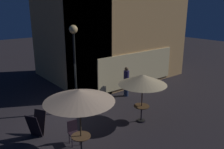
{
  "coord_description": "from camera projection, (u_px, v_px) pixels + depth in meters",
  "views": [
    {
      "loc": [
        -4.66,
        -9.12,
        5.1
      ],
      "look_at": [
        2.02,
        -0.71,
        1.92
      ],
      "focal_mm": 37.24,
      "sensor_mm": 36.0,
      "label": 1
    }
  ],
  "objects": [
    {
      "name": "street_lamp_near_corner",
      "position": [
        74.0,
        48.0,
        10.7
      ],
      "size": [
        0.39,
        0.39,
        4.29
      ],
      "color": "black",
      "rests_on": "ground"
    },
    {
      "name": "patio_umbrella_1",
      "position": [
        79.0,
        96.0,
        7.71
      ],
      "size": [
        2.4,
        2.4,
        2.46
      ],
      "color": "black",
      "rests_on": "ground"
    },
    {
      "name": "ground_plane",
      "position": [
        70.0,
        117.0,
        11.08
      ],
      "size": [
        60.0,
        60.0,
        0.0
      ],
      "primitive_type": "plane",
      "color": "#262225"
    },
    {
      "name": "patron_standing_0",
      "position": [
        126.0,
        81.0,
        13.47
      ],
      "size": [
        0.32,
        0.32,
        1.75
      ],
      "rotation": [
        0.0,
        0.0,
        5.41
      ],
      "color": "#242F4A",
      "rests_on": "ground"
    },
    {
      "name": "menu_sandwich_board",
      "position": [
        36.0,
        124.0,
        9.38
      ],
      "size": [
        0.86,
        0.82,
        1.0
      ],
      "rotation": [
        0.0,
        0.0,
        0.56
      ],
      "color": "black",
      "rests_on": "ground"
    },
    {
      "name": "cafe_table_1",
      "position": [
        81.0,
        141.0,
        8.2
      ],
      "size": [
        0.68,
        0.68,
        0.73
      ],
      "color": "black",
      "rests_on": "ground"
    },
    {
      "name": "cafe_building",
      "position": [
        103.0,
        15.0,
        14.91
      ],
      "size": [
        8.92,
        7.35,
        9.15
      ],
      "color": "tan",
      "rests_on": "ground"
    },
    {
      "name": "patio_umbrella_0",
      "position": [
        143.0,
        80.0,
        10.14
      ],
      "size": [
        2.15,
        2.15,
        2.24
      ],
      "color": "black",
      "rests_on": "ground"
    },
    {
      "name": "cafe_chair_0",
      "position": [
        73.0,
        130.0,
        8.83
      ],
      "size": [
        0.44,
        0.44,
        0.94
      ],
      "rotation": [
        0.0,
        0.0,
        -1.72
      ],
      "color": "black",
      "rests_on": "ground"
    },
    {
      "name": "cafe_table_0",
      "position": [
        141.0,
        110.0,
        10.55
      ],
      "size": [
        0.71,
        0.71,
        0.77
      ],
      "color": "black",
      "rests_on": "ground"
    }
  ]
}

